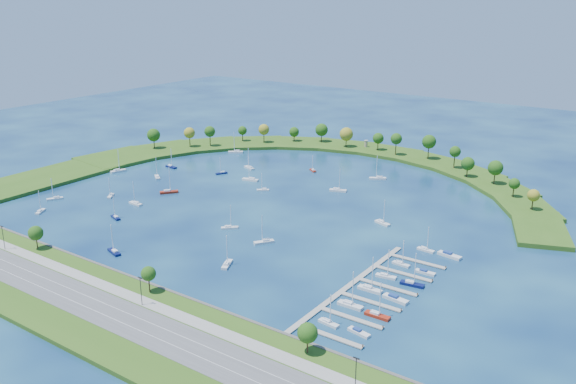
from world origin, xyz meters
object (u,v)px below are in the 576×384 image
Objects in this scene: moored_boat_8 at (338,190)px; docked_boat_10 at (426,249)px; moored_boat_5 at (236,152)px; moored_boat_6 at (115,217)px; docked_boat_3 at (377,315)px; moored_boat_17 at (118,170)px; moored_boat_10 at (313,170)px; moored_boat_3 at (55,198)px; docked_boat_8 at (401,263)px; dock_system at (368,291)px; moored_boat_7 at (378,178)px; docked_boat_5 at (395,299)px; docked_boat_0 at (329,322)px; moored_boat_9 at (263,189)px; moored_boat_14 at (250,179)px; moored_boat_11 at (136,203)px; moored_boat_18 at (249,167)px; moored_boat_0 at (171,166)px; moored_boat_15 at (227,264)px; harbor_tower at (366,144)px; docked_boat_9 at (425,272)px; docked_boat_11 at (449,255)px; docked_boat_1 at (359,332)px; moored_boat_4 at (40,211)px; docked_boat_4 at (370,288)px; moored_boat_16 at (157,177)px; docked_boat_2 at (350,304)px; moored_boat_13 at (111,195)px; docked_boat_6 at (386,275)px; moored_boat_20 at (169,191)px; moored_boat_21 at (114,251)px; docked_boat_7 at (412,283)px; moored_boat_12 at (222,173)px.

moored_boat_8 reaches higher than docked_boat_10.
moored_boat_5 is 1.31× the size of moored_boat_6.
docked_boat_3 is 59.45m from docked_boat_10.
moored_boat_10 is at bearing -37.32° from moored_boat_17.
moored_boat_3 reaches higher than docked_boat_8.
moored_boat_7 is (-58.88, 123.52, 0.61)m from dock_system.
moored_boat_3 is at bearing -179.39° from dock_system.
docked_boat_5 is (69.55, -123.88, -0.27)m from moored_boat_7.
dock_system is at bearing 97.47° from docked_boat_0.
moored_boat_8 reaches higher than moored_boat_9.
moored_boat_11 is at bearing 59.40° from moored_boat_14.
moored_boat_3 is at bearing 178.93° from docked_boat_0.
moored_boat_7 is 76.79m from moored_boat_18.
moored_boat_15 reaches higher than moored_boat_0.
moored_boat_15 is (42.15, -191.99, -3.41)m from harbor_tower.
docked_boat_0 is 1.39× the size of docked_boat_9.
docked_boat_11 is at bearing 61.53° from docked_boat_8.
docked_boat_1 is (110.10, -96.44, -0.27)m from moored_boat_9.
moored_boat_4 is at bearing -167.15° from docked_boat_5.
docked_boat_0 is 27.85m from docked_boat_4.
moored_boat_4 is 71.92m from moored_boat_16.
moored_boat_17 reaches higher than moored_boat_6.
docked_boat_0 is at bearing -81.75° from moored_boat_8.
docked_boat_2 is (-0.03, 13.87, 0.07)m from docked_boat_0.
moored_boat_13 is 162.50m from docked_boat_10.
moored_boat_5 is at bearing -139.53° from harbor_tower.
moored_boat_6 is at bearing -161.93° from docked_boat_8.
moored_boat_17 is at bearing 173.31° from docked_boat_5.
moored_boat_0 is 202.50m from docked_boat_3.
docked_boat_6 is (0.02, 12.65, -0.05)m from docked_boat_4.
moored_boat_6 is 1.14× the size of moored_boat_10.
moored_boat_10 is 0.67× the size of moored_boat_20.
moored_boat_7 is 32.43m from moored_boat_8.
docked_boat_11 is at bearing 73.23° from docked_boat_4.
moored_boat_11 is at bearing -32.98° from moored_boat_21.
docked_boat_5 is at bearing 165.97° from moored_boat_18.
docked_boat_0 is 1.12× the size of docked_boat_5.
moored_boat_5 is 1.06× the size of docked_boat_4.
moored_boat_7 is 154.10m from docked_boat_3.
docked_boat_1 is 71.64m from docked_boat_10.
docked_boat_7 is (187.80, 15.09, 0.04)m from moored_boat_3.
docked_boat_10 is at bearing 178.91° from moored_boat_18.
moored_boat_11 is 0.98× the size of moored_boat_21.
moored_boat_20 is at bearing 29.68° from moored_boat_12.
moored_boat_17 is 214.96m from docked_boat_1.
docked_boat_2 is at bearing -71.14° from moored_boat_20.
harbor_tower is 147.07m from moored_boat_20.
moored_boat_14 reaches higher than docked_boat_10.
docked_boat_3 is at bearing 131.34° from moored_boat_14.
moored_boat_11 is 1.05× the size of docked_boat_6.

